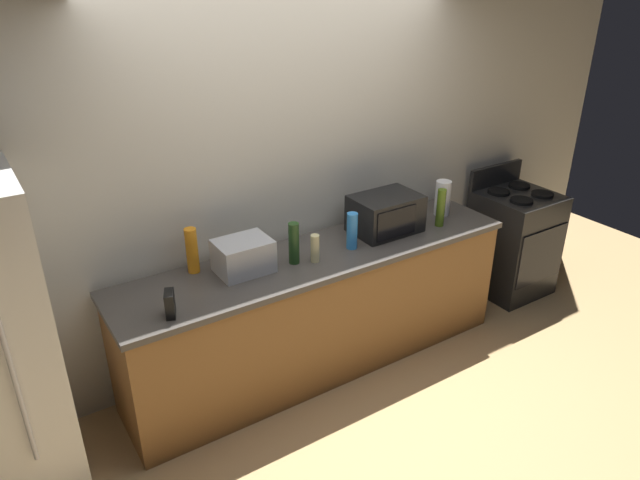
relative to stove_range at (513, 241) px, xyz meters
The scene contains 13 objects.
ground_plane 2.09m from the stove_range, 168.70° to the right, with size 8.00×8.00×0.00m, color tan.
back_wall 2.23m from the stove_range, 168.41° to the left, with size 6.40×0.10×2.70m, color beige.
counter_run 2.00m from the stove_range, behind, with size 2.84×0.64×0.90m.
stove_range is the anchor object (origin of this frame).
microwave 1.52m from the stove_range, behind, with size 0.48×0.35×0.27m.
toaster_oven 2.59m from the stove_range, behind, with size 0.34×0.26×0.21m, color #B7BABF.
paper_towel_roll 1.03m from the stove_range, behind, with size 0.12×0.12×0.27m, color white.
cordless_phone 3.15m from the stove_range, behind, with size 0.05×0.11×0.15m, color black.
bottle_wine 2.29m from the stove_range, behind, with size 0.07×0.07×0.28m, color #1E3F19.
bottle_dish_soap 2.87m from the stove_range, behind, with size 0.08×0.08×0.30m, color orange.
bottle_spray_cleaner 1.86m from the stove_range, behind, with size 0.07×0.07×0.26m, color #338CE5.
bottle_hand_soap 2.16m from the stove_range, behind, with size 0.06×0.06×0.19m, color beige.
bottle_olive_oil 1.17m from the stove_range, behind, with size 0.06×0.06×0.28m, color #4C6B19.
Camera 1 is at (-1.90, -2.52, 2.68)m, focal length 32.82 mm.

